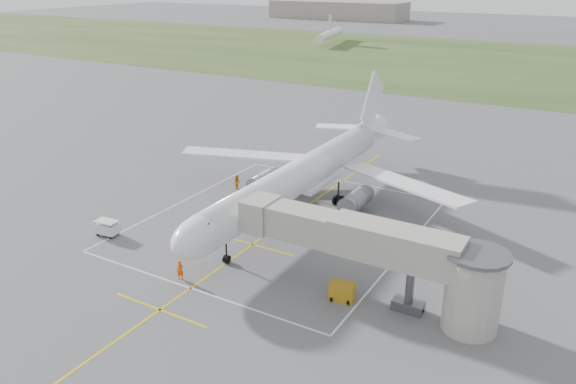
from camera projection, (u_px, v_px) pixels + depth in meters
The scene contains 11 objects.
ground at pixel (299, 211), 66.39m from camera, with size 700.00×700.00×0.00m, color #5A5A5C.
grass_strip at pixel (508, 64), 170.70m from camera, with size 700.00×120.00×0.02m, color #314920.
apron_markings at pixel (274, 230), 61.71m from camera, with size 28.20×60.00×0.01m.
airliner at pixel (303, 175), 65.37m from camera, with size 38.93×46.75×13.52m.
jet_bridge at pixel (386, 253), 46.42m from camera, with size 23.40×5.00×7.20m.
gpu_unit at pixel (342, 292), 48.34m from camera, with size 2.32×1.81×1.59m.
baggage_cart at pixel (107, 228), 60.14m from camera, with size 2.58×1.72×1.69m.
ramp_worker_nose at pixel (180, 270), 51.48m from camera, with size 0.69×0.45×1.89m, color #E44E07.
ramp_worker_wing at pixel (237, 182), 72.98m from camera, with size 0.91×0.71×1.87m, color orange.
distant_hangars at pixel (527, 16), 284.88m from camera, with size 345.00×49.00×12.00m.
distant_aircraft at pixel (556, 43), 190.38m from camera, with size 173.11×55.84×8.85m.
Camera 1 is at (29.62, -53.22, 26.54)m, focal length 35.00 mm.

